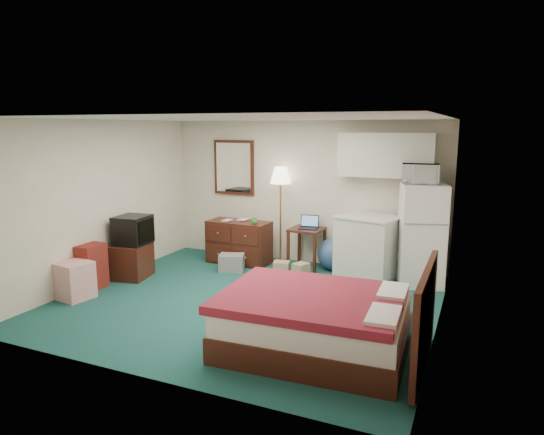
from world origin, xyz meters
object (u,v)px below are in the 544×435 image
at_px(floor_lamp, 280,215).
at_px(bed, 315,323).
at_px(tv_stand, 131,261).
at_px(suitcase, 92,267).
at_px(dresser, 239,242).
at_px(desk, 307,248).
at_px(fridge, 422,235).
at_px(kitchen_counter, 367,247).

height_order(floor_lamp, bed, floor_lamp).
bearing_deg(floor_lamp, tv_stand, -135.97).
bearing_deg(suitcase, dresser, 56.41).
xyz_separation_m(floor_lamp, tv_stand, (-1.86, -1.80, -0.58)).
height_order(floor_lamp, desk, floor_lamp).
height_order(fridge, bed, fridge).
bearing_deg(kitchen_counter, desk, -172.10).
relative_size(dresser, tv_stand, 1.85).
height_order(desk, fridge, fridge).
relative_size(dresser, desk, 1.61).
distance_m(floor_lamp, kitchen_counter, 1.67).
distance_m(kitchen_counter, tv_stand, 3.81).
xyz_separation_m(dresser, desk, (1.19, 0.22, -0.03)).
distance_m(floor_lamp, fridge, 2.46).
bearing_deg(suitcase, floor_lamp, 49.79).
bearing_deg(kitchen_counter, dresser, -163.02).
bearing_deg(kitchen_counter, suitcase, -133.79).
bearing_deg(bed, floor_lamp, 115.90).
bearing_deg(desk, fridge, -2.75).
xyz_separation_m(desk, fridge, (1.91, -0.18, 0.43)).
bearing_deg(desk, dresser, -166.74).
relative_size(kitchen_counter, bed, 0.50).
bearing_deg(floor_lamp, suitcase, -129.00).
bearing_deg(bed, fridge, 71.73).
xyz_separation_m(dresser, tv_stand, (-1.21, -1.45, -0.10)).
distance_m(desk, tv_stand, 2.93).
xyz_separation_m(tv_stand, suitcase, (-0.15, -0.68, 0.07)).
xyz_separation_m(floor_lamp, kitchen_counter, (1.61, -0.24, -0.37)).
relative_size(dresser, kitchen_counter, 1.14).
height_order(kitchen_counter, fridge, fridge).
height_order(kitchen_counter, suitcase, kitchen_counter).
bearing_deg(desk, floor_lamp, 170.12).
bearing_deg(bed, suitcase, 168.22).
xyz_separation_m(fridge, bed, (-0.77, -2.77, -0.47)).
height_order(floor_lamp, fridge, floor_lamp).
xyz_separation_m(floor_lamp, suitcase, (-2.01, -2.48, -0.51)).
height_order(dresser, bed, dresser).
distance_m(kitchen_counter, bed, 2.83).
bearing_deg(fridge, floor_lamp, 157.44).
bearing_deg(tv_stand, fridge, 7.98).
height_order(floor_lamp, tv_stand, floor_lamp).
relative_size(tv_stand, suitcase, 0.87).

